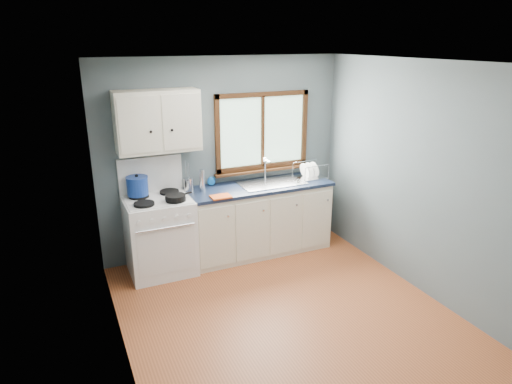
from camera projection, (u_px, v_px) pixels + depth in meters
name	position (u px, v px, depth m)	size (l,w,h in m)	color
floor	(287.00, 316.00, 4.68)	(3.20, 3.60, 0.02)	#A0512A
ceiling	(294.00, 61.00, 3.87)	(3.20, 3.60, 0.02)	white
wall_back	(223.00, 157.00, 5.84)	(3.20, 0.02, 2.50)	#546165
wall_front	(435.00, 294.00, 2.71)	(3.20, 0.02, 2.50)	#546165
wall_left	(113.00, 228.00, 3.65)	(0.02, 3.60, 2.50)	#546165
wall_right	(422.00, 180.00, 4.90)	(0.02, 3.60, 2.50)	#546165
gas_range	(160.00, 233.00, 5.42)	(0.76, 0.69, 1.36)	white
base_cabinets	(259.00, 222.00, 5.97)	(1.85, 0.60, 0.88)	beige
countertop	(259.00, 187.00, 5.81)	(1.89, 0.64, 0.04)	black
sink	(271.00, 188.00, 5.90)	(0.84, 0.46, 0.44)	silver
window	(263.00, 137.00, 5.94)	(1.36, 0.10, 1.03)	#9EC6A8
upper_cabinets	(158.00, 121.00, 5.17)	(0.95, 0.35, 0.70)	beige
skillet	(175.00, 197.00, 5.18)	(0.37, 0.30, 0.05)	black
stockpot	(137.00, 186.00, 5.29)	(0.30, 0.30, 0.25)	navy
utensil_crock	(188.00, 184.00, 5.60)	(0.15, 0.15, 0.37)	silver
thermos	(202.00, 180.00, 5.54)	(0.06, 0.06, 0.27)	silver
soap_bottle	(211.00, 176.00, 5.73)	(0.10, 0.10, 0.25)	blue
dish_towel	(221.00, 197.00, 5.35)	(0.24, 0.17, 0.02)	#E7581C
dish_rack	(310.00, 174.00, 6.10)	(0.43, 0.34, 0.21)	silver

